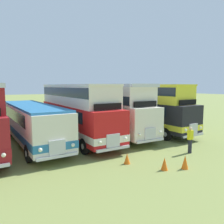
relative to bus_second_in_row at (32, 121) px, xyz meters
The scene contains 9 objects.
ground_plane 3.91m from the bus_second_in_row, ahead, with size 200.00×200.00×0.00m, color olive.
bus_second_in_row is the anchor object (origin of this frame).
bus_third_in_row 3.55m from the bus_second_in_row, ahead, with size 2.71×11.47×4.49m.
bus_fourth_in_row 6.99m from the bus_second_in_row, ahead, with size 3.16×10.75×4.52m.
bus_fifth_in_row 10.45m from the bus_second_in_row, ahead, with size 2.82×11.45×4.49m.
cone_near_end 10.13m from the bus_second_in_row, 62.08° to the right, with size 0.36×0.36×0.68m, color orange.
cone_mid_row 11.03m from the bus_second_in_row, 58.31° to the right, with size 0.36×0.36×0.73m, color orange.
cone_far_end 8.07m from the bus_second_in_row, 63.16° to the right, with size 0.36×0.36×0.59m, color orange.
marshal_person 11.24m from the bus_second_in_row, 42.52° to the right, with size 0.36×0.24×1.73m.
Camera 1 is at (-6.96, -16.60, 4.39)m, focal length 35.60 mm.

